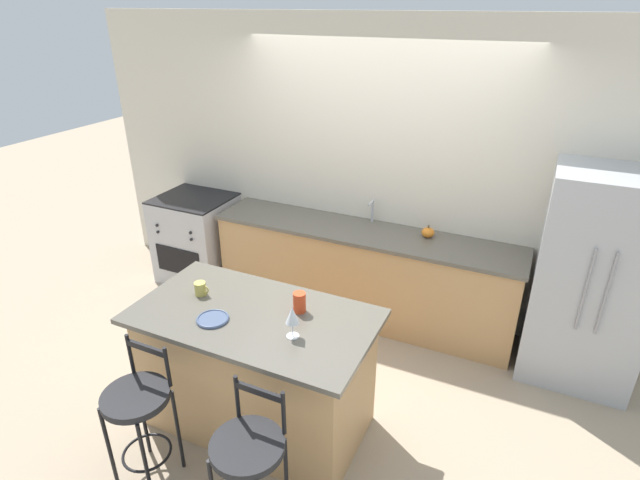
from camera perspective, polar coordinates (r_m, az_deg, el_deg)
name	(u,v)px	position (r m, az deg, el deg)	size (l,w,h in m)	color
ground_plane	(348,331)	(4.71, 3.19, -10.37)	(18.00, 18.00, 0.00)	tan
wall_back	(378,172)	(4.64, 6.61, 7.69)	(6.00, 0.07, 2.70)	beige
back_counter	(363,272)	(4.74, 4.91, -3.71)	(2.85, 0.62, 0.89)	tan
sink_faucet	(372,209)	(4.65, 5.98, 3.58)	(0.02, 0.13, 0.22)	#ADAFB5
kitchen_island	(257,370)	(3.58, -7.21, -14.53)	(1.59, 0.87, 0.93)	tan
refrigerator	(592,280)	(4.32, 28.62, -4.04)	(0.81, 0.70, 1.71)	#ADAFB5
oven_range	(198,238)	(5.52, -13.79, 0.24)	(0.75, 0.70, 0.93)	#B7B7BC
bar_stool_near	(139,410)	(3.34, -19.96, -17.76)	(0.40, 0.40, 0.97)	black
bar_stool_far	(249,460)	(2.94, -8.10, -23.63)	(0.40, 0.40, 0.97)	black
dinner_plate	(213,319)	(3.29, -12.16, -8.80)	(0.21, 0.21, 0.02)	#425170
wine_glass	(292,316)	(3.00, -3.19, -8.64)	(0.08, 0.08, 0.21)	white
coffee_mug	(201,289)	(3.55, -13.49, -5.42)	(0.11, 0.08, 0.09)	#C1B251
tumbler_cup	(299,302)	(3.27, -2.37, -7.12)	(0.08, 0.08, 0.14)	red
pumpkin_decoration	(428,232)	(4.47, 12.24, 0.85)	(0.11, 0.11, 0.11)	orange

